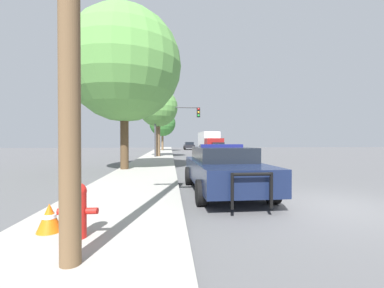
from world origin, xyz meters
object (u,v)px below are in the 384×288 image
fire_hydrant (78,209)px  box_truck (209,141)px  car_background_distant (189,146)px  tree_sidewalk_far (162,123)px  police_car (223,168)px  tree_sidewalk_near (124,65)px  traffic_light (174,120)px  tree_sidewalk_mid (158,108)px  car_background_oncoming (217,147)px  traffic_cone (49,217)px

fire_hydrant → box_truck: 35.44m
car_background_distant → tree_sidewalk_far: bearing=-125.3°
police_car → tree_sidewalk_far: 32.53m
tree_sidewalk_near → tree_sidewalk_far: 26.57m
tree_sidewalk_near → traffic_light: bearing=75.1°
police_car → car_background_distant: bearing=-94.1°
box_truck → tree_sidewalk_far: (-7.16, 1.40, 2.75)m
tree_sidewalk_mid → police_car: bearing=-80.6°
car_background_distant → tree_sidewalk_near: size_ratio=0.54×
fire_hydrant → tree_sidewalk_far: size_ratio=0.13×
car_background_distant → car_background_oncoming: bearing=-76.0°
car_background_oncoming → tree_sidewalk_near: bearing=67.0°
box_truck → traffic_cone: (-7.92, -34.34, -1.21)m
box_truck → tree_sidewalk_near: (-8.34, -25.12, 3.94)m
traffic_light → traffic_cone: bearing=-96.8°
car_background_distant → tree_sidewalk_far: size_ratio=0.72×
traffic_light → tree_sidewalk_mid: bearing=153.1°
car_background_oncoming → tree_sidewalk_mid: bearing=52.5°
tree_sidewalk_near → traffic_cone: tree_sidewalk_near is taller
tree_sidewalk_far → traffic_cone: tree_sidewalk_far is taller
tree_sidewalk_near → car_background_distant: bearing=80.0°
tree_sidewalk_near → tree_sidewalk_far: bearing=87.5°
traffic_light → box_truck: 15.93m
tree_sidewalk_near → fire_hydrant: bearing=-84.2°
tree_sidewalk_mid → traffic_cone: tree_sidewalk_mid is taller
traffic_light → police_car: bearing=-85.6°
car_background_distant → tree_sidewalk_mid: bearing=-101.8°
car_background_oncoming → tree_sidewalk_far: (-7.61, 5.42, 3.58)m
box_truck → tree_sidewalk_mid: 16.04m
police_car → traffic_cone: size_ratio=11.17×
car_background_distant → traffic_cone: (-5.40, -42.27, -0.37)m
tree_sidewalk_near → tree_sidewalk_far: (1.18, 26.52, -1.19)m
police_car → tree_sidewalk_far: bearing=-86.4°
fire_hydrant → box_truck: box_truck is taller
police_car → tree_sidewalk_mid: 17.49m
car_background_oncoming → tree_sidewalk_far: size_ratio=0.76×
police_car → traffic_cone: 5.04m
police_car → fire_hydrant: police_car is taller
fire_hydrant → tree_sidewalk_far: (0.21, 36.05, 3.75)m
tree_sidewalk_mid → tree_sidewalk_far: size_ratio=1.05×
tree_sidewalk_near → traffic_cone: (0.41, -9.22, -5.15)m
car_background_distant → traffic_cone: car_background_distant is taller
traffic_cone → box_truck: bearing=77.0°
police_car → traffic_cone: bearing=43.1°
car_background_distant → box_truck: bearing=-72.3°
traffic_light → tree_sidewalk_far: (-1.57, 16.19, 0.80)m
car_background_distant → box_truck: box_truck is taller
traffic_light → car_background_oncoming: traffic_light is taller
tree_sidewalk_mid → tree_sidewalk_near: size_ratio=0.78×
traffic_cone → tree_sidewalk_mid: bearing=87.7°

